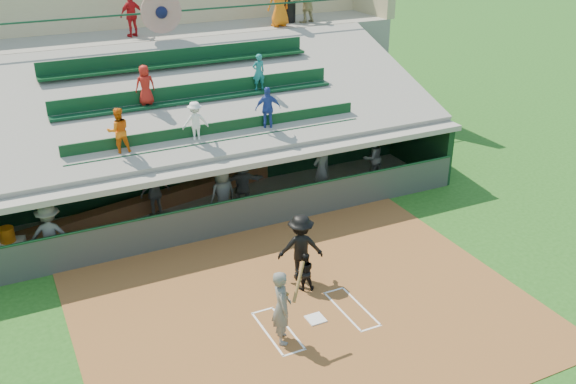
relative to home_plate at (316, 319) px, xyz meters
name	(u,v)px	position (x,y,z in m)	size (l,w,h in m)	color
ground	(316,320)	(0.00, 0.00, -0.04)	(100.00, 100.00, 0.00)	#1F5317
dirt_slab	(306,309)	(0.00, 0.50, -0.03)	(11.00, 9.00, 0.02)	brown
home_plate	(316,319)	(0.00, 0.00, 0.00)	(0.43, 0.43, 0.03)	white
batters_box_chalk	(316,319)	(0.00, 0.00, -0.01)	(2.65, 1.85, 0.01)	white
dugout_floor	(219,209)	(0.00, 6.75, -0.02)	(16.00, 3.50, 0.04)	gray
concourse_slab	(158,91)	(0.00, 13.50, 2.26)	(20.00, 3.00, 4.60)	gray
grandstand	(180,112)	(-0.01, 10.51, 2.23)	(20.40, 10.40, 7.80)	#454944
batter_at_plate	(282,307)	(-1.08, -0.35, 0.91)	(0.92, 0.80, 1.95)	#585A55
catcher	(304,271)	(0.37, 1.32, 0.52)	(0.52, 0.40, 1.06)	black
home_umpire	(301,247)	(0.52, 1.85, 0.92)	(1.21, 0.70, 1.87)	black
dugout_bench	(210,185)	(0.21, 8.12, 0.25)	(16.40, 0.49, 0.49)	brown
white_table	(11,252)	(-6.42, 6.07, 0.35)	(0.78, 0.59, 0.69)	white
water_cooler	(7,235)	(-6.43, 6.06, 0.90)	(0.41, 0.41, 0.41)	#D0650C
dugout_player_a	(50,234)	(-5.35, 5.53, 0.92)	(1.18, 0.68, 1.82)	#565954
dugout_player_b	(155,193)	(-1.99, 7.07, 0.85)	(0.99, 0.41, 1.68)	#61635D
dugout_player_c	(223,194)	(-0.14, 5.90, 0.90)	(0.88, 0.57, 1.80)	#50524E
dugout_player_d	(242,182)	(0.82, 6.67, 0.82)	(1.50, 0.48, 1.62)	#52544F
dugout_player_e	(321,170)	(3.48, 6.12, 0.97)	(0.70, 0.46, 1.93)	#50534E
dugout_player_f	(372,158)	(5.83, 6.58, 0.85)	(0.82, 0.64, 1.69)	#5E605B
trash_bin	(288,10)	(5.72, 13.33, 5.06)	(0.66, 0.66, 0.99)	black
concourse_staff_a	(132,15)	(-0.82, 13.12, 5.36)	(0.94, 0.39, 1.60)	#B51419
concourse_staff_b	(279,1)	(5.00, 12.60, 5.57)	(0.98, 0.64, 2.00)	orange
concourse_staff_c	(307,1)	(6.43, 12.91, 5.41)	(1.57, 0.50, 1.69)	tan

